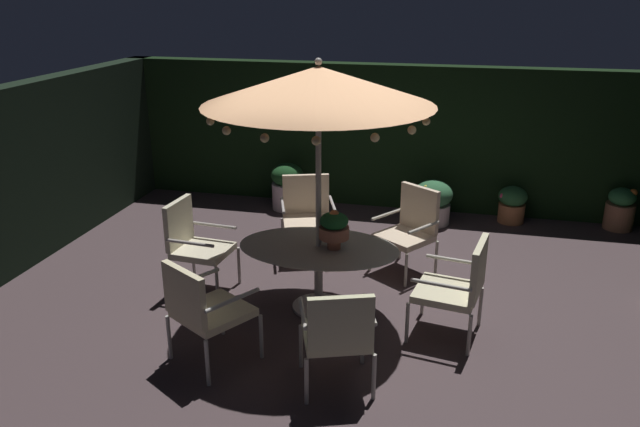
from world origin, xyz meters
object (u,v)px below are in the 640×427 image
(centerpiece_planter, at_px, (334,227))
(potted_plant_front_corner, at_px, (433,201))
(patio_umbrella, at_px, (318,86))
(patio_chair_southeast, at_px, (410,226))
(patio_dining_table, at_px, (319,258))
(potted_plant_left_near, at_px, (512,203))
(patio_chair_south, at_px, (307,212))
(patio_chair_north, at_px, (203,307))
(potted_plant_right_far, at_px, (287,186))
(patio_chair_east, at_px, (459,284))
(potted_plant_right_near, at_px, (620,209))
(patio_chair_southwest, at_px, (194,241))
(patio_chair_northeast, at_px, (338,332))

(centerpiece_planter, bearing_deg, potted_plant_front_corner, 73.63)
(patio_umbrella, relative_size, patio_chair_southeast, 2.57)
(patio_dining_table, bearing_deg, potted_plant_front_corner, 70.47)
(patio_dining_table, bearing_deg, potted_plant_left_near, 56.02)
(patio_dining_table, distance_m, patio_umbrella, 1.75)
(potted_plant_left_near, bearing_deg, centerpiece_planter, -121.67)
(potted_plant_front_corner, bearing_deg, potted_plant_left_near, 15.26)
(patio_chair_south, bearing_deg, centerpiece_planter, -65.19)
(patio_dining_table, height_order, patio_chair_north, patio_chair_north)
(potted_plant_right_far, bearing_deg, patio_chair_south, -65.63)
(patio_chair_north, bearing_deg, patio_chair_east, 24.48)
(patio_chair_east, bearing_deg, patio_dining_table, 170.30)
(potted_plant_right_far, relative_size, potted_plant_right_near, 1.17)
(potted_plant_right_near, bearing_deg, patio_chair_southwest, -148.39)
(patio_chair_southeast, bearing_deg, potted_plant_right_near, 36.43)
(potted_plant_right_far, relative_size, potted_plant_front_corner, 1.12)
(patio_chair_southwest, xyz_separation_m, potted_plant_right_far, (0.25, 2.82, -0.22))
(potted_plant_front_corner, bearing_deg, patio_chair_south, -135.30)
(centerpiece_planter, bearing_deg, patio_chair_east, -10.03)
(potted_plant_front_corner, bearing_deg, patio_chair_north, -113.32)
(patio_chair_south, bearing_deg, patio_umbrella, -70.83)
(patio_chair_north, relative_size, patio_chair_northeast, 1.04)
(patio_chair_north, bearing_deg, patio_chair_south, 84.00)
(patio_chair_south, distance_m, patio_chair_southwest, 1.57)
(patio_umbrella, height_order, patio_chair_south, patio_umbrella)
(centerpiece_planter, height_order, patio_chair_north, centerpiece_planter)
(patio_umbrella, bearing_deg, patio_chair_north, -121.22)
(potted_plant_right_far, bearing_deg, patio_dining_table, -67.99)
(patio_chair_east, xyz_separation_m, patio_chair_southeast, (-0.59, 1.42, -0.00))
(patio_chair_east, relative_size, potted_plant_left_near, 1.90)
(potted_plant_left_near, bearing_deg, potted_plant_right_near, 2.72)
(patio_chair_north, relative_size, potted_plant_front_corner, 1.57)
(patio_chair_northeast, relative_size, potted_plant_right_near, 1.59)
(patio_dining_table, xyz_separation_m, patio_chair_southwest, (-1.44, 0.12, 0.01))
(centerpiece_planter, relative_size, potted_plant_left_near, 0.78)
(patio_dining_table, bearing_deg, potted_plant_right_far, 112.01)
(patio_chair_northeast, bearing_deg, patio_chair_north, 174.70)
(potted_plant_right_near, bearing_deg, patio_chair_northeast, -124.08)
(patio_chair_east, bearing_deg, patio_chair_north, -155.52)
(potted_plant_left_near, bearing_deg, patio_dining_table, -123.98)
(patio_chair_south, xyz_separation_m, potted_plant_right_near, (4.02, 1.83, -0.27))
(patio_chair_north, distance_m, patio_chair_southeast, 2.88)
(potted_plant_left_near, bearing_deg, potted_plant_front_corner, -164.74)
(patio_chair_northeast, bearing_deg, patio_chair_south, 109.50)
(patio_dining_table, distance_m, patio_chair_southeast, 1.44)
(potted_plant_right_far, bearing_deg, potted_plant_left_near, 3.13)
(patio_chair_north, height_order, potted_plant_left_near, patio_chair_north)
(potted_plant_left_near, bearing_deg, patio_chair_northeast, -109.92)
(patio_chair_northeast, relative_size, patio_chair_south, 0.96)
(patio_umbrella, bearing_deg, patio_chair_south, 109.17)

